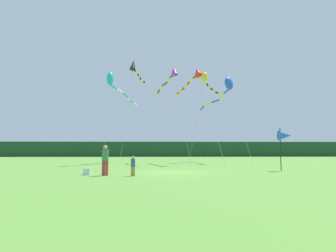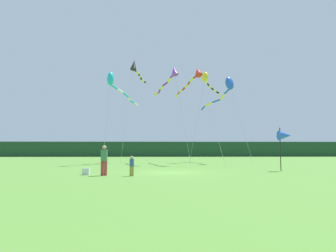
% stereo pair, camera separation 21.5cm
% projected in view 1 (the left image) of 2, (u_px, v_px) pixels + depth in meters
% --- Properties ---
extents(ground_plane, '(120.00, 120.00, 0.00)m').
position_uv_depth(ground_plane, '(172.00, 172.00, 19.33)').
color(ground_plane, '#5B9338').
extents(distant_treeline, '(108.00, 2.10, 3.21)m').
position_uv_depth(distant_treeline, '(161.00, 149.00, 64.28)').
color(distant_treeline, '#1E4228').
rests_on(distant_treeline, ground).
extents(person_adult, '(0.38, 0.38, 1.74)m').
position_uv_depth(person_adult, '(105.00, 159.00, 17.01)').
color(person_adult, '#B23338').
rests_on(person_adult, ground).
extents(person_child, '(0.25, 0.25, 1.13)m').
position_uv_depth(person_child, '(133.00, 165.00, 16.70)').
color(person_child, olive).
rests_on(person_child, ground).
extents(cooler_box, '(0.40, 0.34, 0.39)m').
position_uv_depth(cooler_box, '(87.00, 172.00, 17.46)').
color(cooler_box, silver).
rests_on(cooler_box, ground).
extents(banner_flag_pole, '(0.90, 0.70, 3.04)m').
position_uv_depth(banner_flag_pole, '(285.00, 136.00, 21.01)').
color(banner_flag_pole, black).
rests_on(banner_flag_pole, ground).
extents(kite_purple, '(3.68, 7.20, 10.31)m').
position_uv_depth(kite_purple, '(171.00, 76.00, 31.64)').
color(kite_purple, '#B2B2B2').
rests_on(kite_purple, ground).
extents(kite_red, '(3.69, 10.50, 10.14)m').
position_uv_depth(kite_red, '(194.00, 77.00, 31.33)').
color(kite_red, '#B2B2B2').
rests_on(kite_red, ground).
extents(kite_black, '(2.31, 7.15, 12.28)m').
position_uv_depth(kite_black, '(134.00, 67.00, 35.31)').
color(kite_black, '#B2B2B2').
rests_on(kite_black, ground).
extents(kite_yellow, '(4.92, 6.19, 11.06)m').
position_uv_depth(kite_yellow, '(206.00, 80.00, 36.50)').
color(kite_yellow, '#B2B2B2').
rests_on(kite_yellow, ground).
extents(kite_blue, '(3.65, 10.21, 9.74)m').
position_uv_depth(kite_blue, '(225.00, 88.00, 33.83)').
color(kite_blue, '#B2B2B2').
rests_on(kite_blue, ground).
extents(kite_cyan, '(2.85, 7.87, 9.50)m').
position_uv_depth(kite_cyan, '(115.00, 84.00, 31.14)').
color(kite_cyan, '#B2B2B2').
rests_on(kite_cyan, ground).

